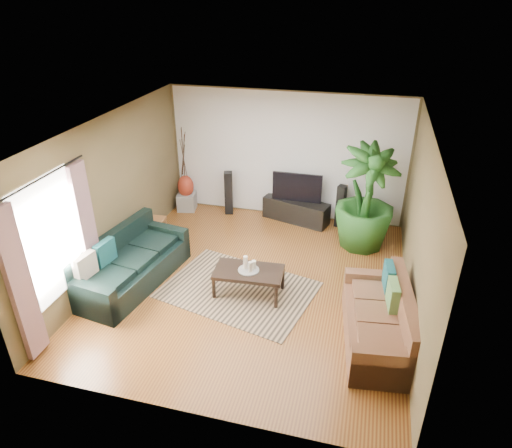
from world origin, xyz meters
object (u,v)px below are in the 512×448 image
(sofa_right, at_px, (378,317))
(tv_stand, at_px, (296,211))
(coffee_table, at_px, (249,282))
(pedestal, at_px, (187,201))
(speaker_right, at_px, (341,206))
(side_table, at_px, (151,233))
(vase, at_px, (186,186))
(television, at_px, (297,187))
(sofa_left, at_px, (131,261))
(potted_plant, at_px, (366,199))
(speaker_left, at_px, (229,193))

(sofa_right, xyz_separation_m, tv_stand, (-1.76, 3.41, -0.19))
(coffee_table, xyz_separation_m, pedestal, (-2.19, 2.71, -0.03))
(speaker_right, distance_m, side_table, 3.88)
(pedestal, distance_m, side_table, 1.66)
(side_table, bearing_deg, speaker_right, 26.40)
(vase, bearing_deg, coffee_table, -51.07)
(tv_stand, distance_m, speaker_right, 0.95)
(television, relative_size, side_table, 1.95)
(side_table, bearing_deg, television, 34.13)
(sofa_left, relative_size, coffee_table, 1.99)
(sofa_left, distance_m, potted_plant, 4.36)
(tv_stand, xyz_separation_m, television, (-0.00, 0.00, 0.54))
(vase, bearing_deg, pedestal, 0.00)
(sofa_left, height_order, side_table, sofa_left)
(vase, distance_m, side_table, 1.68)
(sofa_left, xyz_separation_m, speaker_left, (0.78, 2.96, 0.06))
(speaker_left, xyz_separation_m, potted_plant, (2.92, -0.72, 0.52))
(speaker_right, xyz_separation_m, side_table, (-3.47, -1.72, -0.19))
(speaker_right, xyz_separation_m, potted_plant, (0.48, -0.72, 0.55))
(potted_plant, xyz_separation_m, pedestal, (-3.89, 0.65, -0.81))
(television, distance_m, speaker_left, 1.54)
(sofa_left, height_order, pedestal, sofa_left)
(speaker_left, bearing_deg, pedestal, 168.36)
(television, distance_m, side_table, 3.11)
(tv_stand, height_order, pedestal, tv_stand)
(television, bearing_deg, pedestal, -178.41)
(pedestal, distance_m, vase, 0.37)
(sofa_left, height_order, coffee_table, sofa_left)
(pedestal, bearing_deg, potted_plant, -9.47)
(speaker_left, height_order, speaker_right, speaker_left)
(sofa_left, relative_size, pedestal, 5.69)
(tv_stand, xyz_separation_m, speaker_right, (0.93, 0.00, 0.22))
(speaker_left, bearing_deg, sofa_right, -61.93)
(pedestal, relative_size, side_table, 0.73)
(side_table, bearing_deg, sofa_left, -78.50)
(sofa_right, bearing_deg, potted_plant, -179.96)
(pedestal, height_order, side_table, side_table)
(side_table, bearing_deg, pedestal, 87.90)
(sofa_left, xyz_separation_m, potted_plant, (3.70, 2.25, 0.58))
(sofa_right, height_order, pedestal, sofa_right)
(coffee_table, bearing_deg, pedestal, 125.15)
(sofa_left, bearing_deg, vase, 12.89)
(speaker_left, xyz_separation_m, side_table, (-1.03, -1.72, -0.22))
(sofa_left, distance_m, coffee_table, 2.02)
(pedestal, bearing_deg, speaker_left, 4.05)
(sofa_right, height_order, speaker_left, speaker_left)
(pedestal, bearing_deg, tv_stand, 1.59)
(television, distance_m, pedestal, 2.55)
(sofa_left, distance_m, tv_stand, 3.75)
(coffee_table, distance_m, vase, 3.50)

